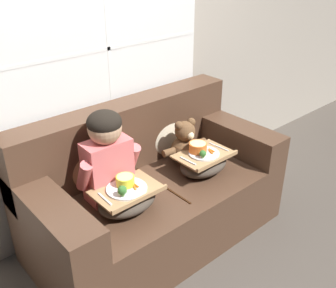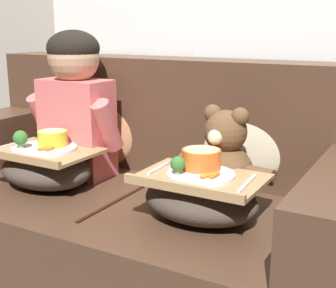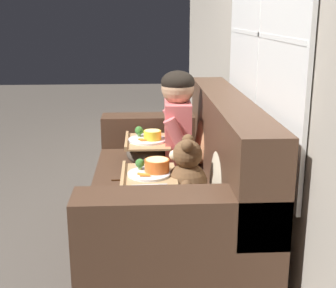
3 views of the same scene
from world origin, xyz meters
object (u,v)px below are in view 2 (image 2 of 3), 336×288
object	(u,v)px
lap_tray_teddy	(200,195)
throw_pillow_behind_teddy	(244,140)
child_figure	(75,97)
lap_tray_child	(45,166)
couch	(144,216)
teddy_bear	(224,162)
throw_pillow_behind_child	(104,123)

from	to	relation	value
lap_tray_teddy	throw_pillow_behind_teddy	bearing A→B (deg)	89.75
child_figure	lap_tray_child	size ratio (longest dim) A/B	1.50
couch	child_figure	size ratio (longest dim) A/B	2.97
throw_pillow_behind_teddy	lap_tray_teddy	bearing A→B (deg)	-90.25
throw_pillow_behind_teddy	lap_tray_child	xyz separation A→B (m)	(-0.66, -0.37, -0.10)
lap_tray_child	teddy_bear	bearing A→B (deg)	16.00
teddy_bear	lap_tray_child	world-z (taller)	teddy_bear
child_figure	teddy_bear	size ratio (longest dim) A/B	1.59
couch	throw_pillow_behind_child	bearing A→B (deg)	149.52
throw_pillow_behind_child	throw_pillow_behind_teddy	world-z (taller)	throw_pillow_behind_child
throw_pillow_behind_teddy	teddy_bear	bearing A→B (deg)	-90.20
couch	lap_tray_child	distance (m)	0.43
throw_pillow_behind_child	lap_tray_child	distance (m)	0.39
lap_tray_child	lap_tray_teddy	distance (m)	0.66
teddy_bear	lap_tray_teddy	distance (m)	0.20
couch	throw_pillow_behind_child	distance (m)	0.49
couch	throw_pillow_behind_teddy	world-z (taller)	couch
throw_pillow_behind_child	lap_tray_teddy	size ratio (longest dim) A/B	1.03
throw_pillow_behind_child	lap_tray_teddy	xyz separation A→B (m)	(0.66, -0.37, -0.10)
couch	teddy_bear	xyz separation A→B (m)	(0.33, 0.01, 0.26)
throw_pillow_behind_teddy	lap_tray_child	bearing A→B (deg)	-150.35
child_figure	lap_tray_child	xyz separation A→B (m)	(-0.00, -0.19, -0.24)
throw_pillow_behind_child	child_figure	xyz separation A→B (m)	(-0.00, -0.18, 0.14)
teddy_bear	lap_tray_teddy	xyz separation A→B (m)	(-0.00, -0.19, -0.06)
couch	lap_tray_teddy	bearing A→B (deg)	-28.74
throw_pillow_behind_teddy	throw_pillow_behind_child	bearing A→B (deg)	180.00
child_figure	lap_tray_teddy	world-z (taller)	child_figure
couch	lap_tray_child	xyz separation A→B (m)	(-0.33, -0.18, 0.20)
throw_pillow_behind_child	lap_tray_teddy	world-z (taller)	throw_pillow_behind_child
lap_tray_child	throw_pillow_behind_child	bearing A→B (deg)	89.99
lap_tray_teddy	teddy_bear	bearing A→B (deg)	89.69
throw_pillow_behind_child	throw_pillow_behind_teddy	size ratio (longest dim) A/B	1.09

